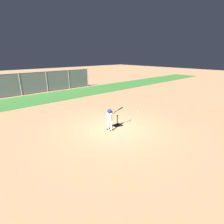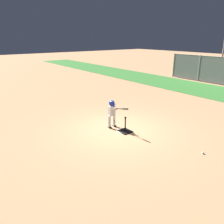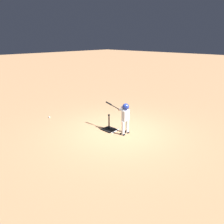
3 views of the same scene
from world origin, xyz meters
The scene contains 6 objects.
ground_plane centered at (0.00, 0.00, 0.00)m, with size 90.00×90.00×0.00m, color #AD7F56.
home_plate centered at (0.24, 0.08, 0.01)m, with size 0.44×0.44×0.02m, color white.
batting_tee centered at (0.32, 0.11, 0.07)m, with size 0.50×0.45×0.64m.
batter_child centered at (-0.34, -0.03, 0.76)m, with size 1.10×0.37×1.19m.
baseball centered at (3.23, 0.99, 0.04)m, with size 0.07×0.07×0.07m, color white.
bleachers_left_center centered at (-5.62, 14.24, 0.44)m, with size 3.59×1.82×0.91m.
Camera 2 is at (6.43, -5.25, 3.65)m, focal length 35.00 mm.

